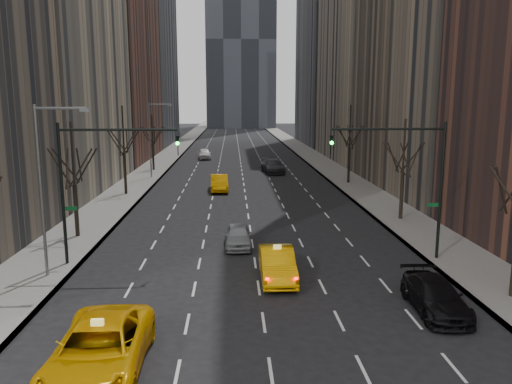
{
  "coord_description": "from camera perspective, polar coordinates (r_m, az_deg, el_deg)",
  "views": [
    {
      "loc": [
        -1.27,
        -15.9,
        9.28
      ],
      "look_at": [
        0.24,
        15.85,
        3.5
      ],
      "focal_mm": 35.0,
      "sensor_mm": 36.0,
      "label": 1
    }
  ],
  "objects": [
    {
      "name": "traffic_mast_left",
      "position": [
        29.22,
        -18.27,
        2.33
      ],
      "size": [
        6.69,
        0.39,
        8.0
      ],
      "color": "black",
      "rests_on": "ground"
    },
    {
      "name": "tree_rw_b",
      "position": [
        40.54,
        16.42,
        2.0
      ],
      "size": [
        3.36,
        3.5,
        7.82
      ],
      "color": "black",
      "rests_on": "ground"
    },
    {
      "name": "streetlight_near",
      "position": [
        27.85,
        -22.8,
        1.94
      ],
      "size": [
        2.83,
        0.22,
        9.0
      ],
      "color": "slate",
      "rests_on": "ground"
    },
    {
      "name": "tree_lw_b",
      "position": [
        35.99,
        -20.04,
        0.79
      ],
      "size": [
        3.36,
        3.5,
        7.82
      ],
      "color": "black",
      "rests_on": "ground"
    },
    {
      "name": "streetlight_far",
      "position": [
        61.75,
        -11.72,
        6.69
      ],
      "size": [
        2.83,
        0.22,
        9.0
      ],
      "color": "slate",
      "rests_on": "ground"
    },
    {
      "name": "bld_right_deep",
      "position": [
        114.92,
        9.31,
        20.06
      ],
      "size": [
        14.0,
        30.0,
        58.0
      ],
      "primitive_type": "cube",
      "color": "#5E5F63",
      "rests_on": "ground"
    },
    {
      "name": "sidewalk_left",
      "position": [
        87.09,
        -9.98,
        4.08
      ],
      "size": [
        4.5,
        320.0,
        0.15
      ],
      "primitive_type": "cube",
      "color": "slate",
      "rests_on": "ground"
    },
    {
      "name": "bld_left_deep",
      "position": [
        115.59,
        -13.63,
        20.36
      ],
      "size": [
        14.0,
        30.0,
        60.0
      ],
      "primitive_type": "cube",
      "color": "#5E5F63",
      "rests_on": "ground"
    },
    {
      "name": "bld_left_far",
      "position": [
        85.31,
        -17.33,
        18.43
      ],
      "size": [
        14.0,
        28.0,
        44.0
      ],
      "primitive_type": "cube",
      "color": "brown",
      "rests_on": "ground"
    },
    {
      "name": "traffic_mast_right",
      "position": [
        30.01,
        17.55,
        2.56
      ],
      "size": [
        6.69,
        0.39,
        8.0
      ],
      "color": "black",
      "rests_on": "ground"
    },
    {
      "name": "taxi_sedan",
      "position": [
        26.61,
        2.43,
        -8.22
      ],
      "size": [
        1.76,
        5.02,
        1.65
      ],
      "primitive_type": "imported",
      "rotation": [
        0.0,
        0.0,
        0.0
      ],
      "color": "#F2A505",
      "rests_on": "ground"
    },
    {
      "name": "far_taxi",
      "position": [
        52.58,
        -4.21,
        1.04
      ],
      "size": [
        2.0,
        5.17,
        1.68
      ],
      "primitive_type": "imported",
      "rotation": [
        0.0,
        0.0,
        0.04
      ],
      "color": "#FCA405",
      "rests_on": "ground"
    },
    {
      "name": "silver_sedan_ahead",
      "position": [
        32.39,
        -2.05,
        -5.03
      ],
      "size": [
        1.74,
        4.23,
        1.44
      ],
      "primitive_type": "imported",
      "rotation": [
        0.0,
        0.0,
        0.01
      ],
      "color": "gray",
      "rests_on": "ground"
    },
    {
      "name": "tree_lw_c",
      "position": [
        51.31,
        -14.82,
        4.1
      ],
      "size": [
        3.36,
        3.5,
        8.74
      ],
      "color": "black",
      "rests_on": "ground"
    },
    {
      "name": "parked_suv_black",
      "position": [
        24.11,
        19.79,
        -11.11
      ],
      "size": [
        2.17,
        5.05,
        1.45
      ],
      "primitive_type": "imported",
      "rotation": [
        0.0,
        0.0,
        -0.03
      ],
      "color": "black",
      "rests_on": "ground"
    },
    {
      "name": "far_car_white",
      "position": [
        82.18,
        -5.91,
        4.37
      ],
      "size": [
        2.45,
        5.18,
        1.71
      ],
      "primitive_type": "imported",
      "rotation": [
        0.0,
        0.0,
        0.09
      ],
      "color": "white",
      "rests_on": "ground"
    },
    {
      "name": "ground",
      "position": [
        18.45,
        1.7,
        -19.89
      ],
      "size": [
        400.0,
        400.0,
        0.0
      ],
      "primitive_type": "plane",
      "color": "black",
      "rests_on": "ground"
    },
    {
      "name": "sidewalk_right",
      "position": [
        87.44,
        6.2,
        4.2
      ],
      "size": [
        4.5,
        320.0,
        0.15
      ],
      "primitive_type": "cube",
      "color": "slate",
      "rests_on": "ground"
    },
    {
      "name": "taxi_suv",
      "position": [
        18.63,
        -17.49,
        -16.88
      ],
      "size": [
        3.12,
        6.62,
        1.83
      ],
      "primitive_type": "imported",
      "rotation": [
        0.0,
        0.0,
        0.01
      ],
      "color": "#EAA604",
      "rests_on": "ground"
    },
    {
      "name": "tree_rw_c",
      "position": [
        57.69,
        10.62,
        4.91
      ],
      "size": [
        3.36,
        3.5,
        8.74
      ],
      "color": "black",
      "rests_on": "ground"
    },
    {
      "name": "far_suv_grey",
      "position": [
        65.86,
        1.94,
        2.97
      ],
      "size": [
        3.11,
        6.3,
        1.76
      ],
      "primitive_type": "imported",
      "rotation": [
        0.0,
        0.0,
        0.11
      ],
      "color": "#2F2F34",
      "rests_on": "ground"
    },
    {
      "name": "tree_lw_d",
      "position": [
        68.98,
        -11.72,
        5.34
      ],
      "size": [
        3.36,
        3.5,
        7.36
      ],
      "color": "black",
      "rests_on": "ground"
    }
  ]
}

